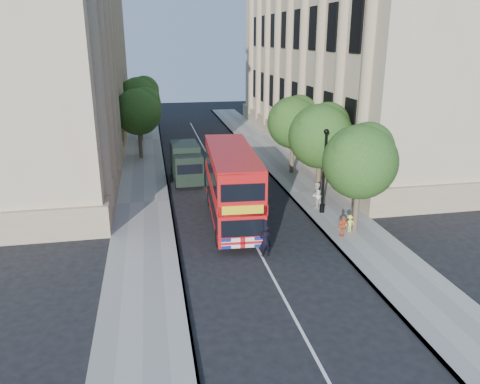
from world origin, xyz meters
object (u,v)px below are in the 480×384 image
double_decker_bus (232,184)px  lamp_post (324,175)px  police_constable (265,241)px  box_van (186,164)px  woman_pedestrian (316,195)px

double_decker_bus → lamp_post: bearing=6.0°
lamp_post → police_constable: 7.15m
box_van → police_constable: 13.70m
double_decker_bus → woman_pedestrian: double_decker_bus is taller
lamp_post → box_van: 11.38m
lamp_post → woman_pedestrian: bearing=96.1°
lamp_post → woman_pedestrian: lamp_post is taller
double_decker_bus → woman_pedestrian: 5.84m
box_van → woman_pedestrian: bearing=-47.0°
box_van → lamp_post: bearing=-49.7°
double_decker_bus → box_van: double_decker_bus is taller
double_decker_bus → woman_pedestrian: size_ratio=5.70×
lamp_post → police_constable: size_ratio=3.16×
lamp_post → double_decker_bus: lamp_post is taller
police_constable → woman_pedestrian: (4.72, 5.85, 0.12)m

